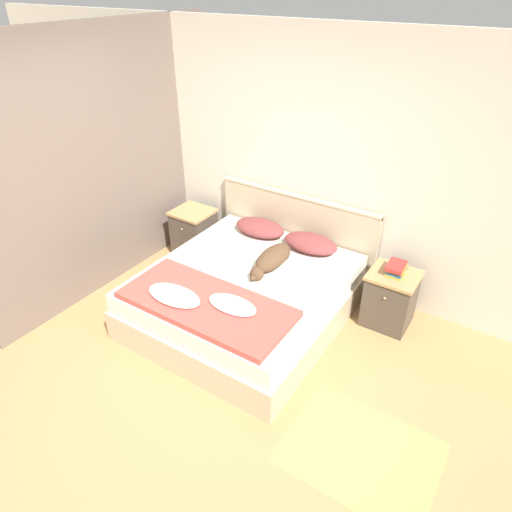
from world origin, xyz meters
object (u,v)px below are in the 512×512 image
Objects in this scene: bed at (245,296)px; pillow_left at (260,228)px; dog at (272,259)px; book_stack at (396,269)px; nightstand_right at (390,298)px; nightstand_left at (194,232)px; pillow_right at (311,243)px.

bed is 0.86m from pillow_left.
pillow_left reaches higher than bed.
dog is 1.14m from book_stack.
nightstand_right is 0.33m from book_stack.
bed is 3.38× the size of pillow_left.
pillow_left reaches higher than nightstand_right.
book_stack reaches higher than nightstand_left.
book_stack is at bearing 23.10° from dog.
dog is 3.03× the size of book_stack.
nightstand_left is 2.37m from nightstand_right.
pillow_left is at bearing 180.00° from pillow_right.
nightstand_right is 0.93m from pillow_right.
dog is at bearing -108.65° from pillow_right.
bed is at bearing -150.31° from nightstand_right.
pillow_left is 0.65m from dog.
pillow_right is at bearing 177.71° from book_stack.
nightstand_left is 2.38× the size of book_stack.
dog reaches higher than bed.
nightstand_left is at bearing -176.28° from pillow_left.
dog is (-0.16, -0.48, 0.01)m from pillow_right.
pillow_right is 0.51m from dog.
nightstand_left is 0.93m from pillow_left.
dog reaches higher than nightstand_left.
dog reaches higher than pillow_left.
nightstand_left is 1.52m from pillow_right.
bed is 3.44× the size of nightstand_left.
nightstand_right is 1.17m from dog.
bed is 3.38× the size of pillow_right.
dog is at bearing -157.93° from nightstand_right.
dog is (-1.05, -0.42, 0.31)m from nightstand_right.
bed is at bearing -29.69° from nightstand_left.
nightstand_left is at bearing -177.79° from pillow_right.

